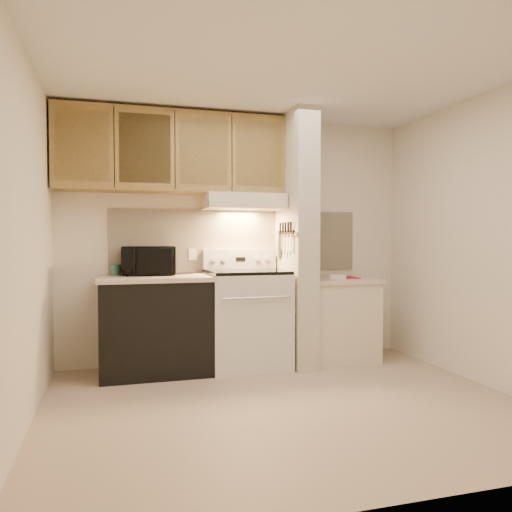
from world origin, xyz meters
name	(u,v)px	position (x,y,z in m)	size (l,w,h in m)	color
floor	(286,404)	(0.00, 0.00, 0.00)	(3.60, 3.60, 0.00)	#C1A88E
ceiling	(287,71)	(0.00, 0.00, 2.50)	(3.60, 3.60, 0.00)	white
wall_back	(238,239)	(0.00, 1.50, 1.25)	(3.60, 0.02, 2.50)	#F3E6CF
wall_left	(26,240)	(-1.80, 0.00, 1.25)	(0.02, 3.00, 2.50)	#F3E6CF
wall_right	(486,240)	(1.80, 0.00, 1.25)	(0.02, 3.00, 2.50)	#F3E6CF
backsplash	(238,241)	(0.00, 1.49, 1.24)	(2.60, 0.02, 0.63)	#FEE9CD
range_body	(247,320)	(0.00, 1.16, 0.46)	(0.76, 0.65, 0.92)	silver
oven_window	(256,321)	(0.00, 0.84, 0.50)	(0.50, 0.01, 0.30)	black
oven_handle	(257,298)	(0.00, 0.80, 0.72)	(0.02, 0.02, 0.65)	silver
cooktop	(247,272)	(0.00, 1.16, 0.94)	(0.74, 0.64, 0.03)	black
range_backguard	(240,259)	(0.00, 1.44, 1.05)	(0.76, 0.08, 0.20)	silver
range_display	(241,259)	(0.00, 1.40, 1.05)	(0.10, 0.01, 0.04)	black
range_knob_left_outer	(214,259)	(-0.28, 1.40, 1.05)	(0.05, 0.05, 0.02)	silver
range_knob_left_inner	(223,259)	(-0.18, 1.40, 1.05)	(0.05, 0.05, 0.02)	silver
range_knob_right_inner	(258,259)	(0.18, 1.40, 1.05)	(0.05, 0.05, 0.02)	silver
range_knob_right_outer	(267,259)	(0.28, 1.40, 1.05)	(0.05, 0.05, 0.02)	silver
dishwasher_front	(155,327)	(-0.88, 1.17, 0.43)	(1.00, 0.63, 0.87)	black
left_countertop	(155,278)	(-0.88, 1.17, 0.89)	(1.04, 0.67, 0.04)	beige
spoon_rest	(182,273)	(-0.61, 1.36, 0.92)	(0.22, 0.07, 0.01)	black
teal_jar	(116,270)	(-1.23, 1.39, 0.96)	(0.09, 0.09, 0.10)	#2E6F65
outlet	(193,254)	(-0.48, 1.48, 1.10)	(0.08, 0.01, 0.12)	beige
microwave	(148,261)	(-0.93, 1.31, 1.05)	(0.49, 0.33, 0.27)	black
partition_pillar	(296,239)	(0.51, 1.15, 1.25)	(0.22, 0.70, 2.50)	beige
pillar_trim	(285,234)	(0.39, 1.15, 1.30)	(0.01, 0.70, 0.04)	olive
knife_strip	(286,232)	(0.39, 1.10, 1.32)	(0.02, 0.42, 0.04)	black
knife_blade_a	(291,243)	(0.38, 0.94, 1.22)	(0.01, 0.04, 0.16)	silver
knife_handle_a	(291,227)	(0.38, 0.94, 1.37)	(0.02, 0.02, 0.10)	black
knife_blade_b	(288,244)	(0.38, 1.02, 1.21)	(0.01, 0.04, 0.18)	silver
knife_handle_b	(288,227)	(0.38, 1.01, 1.37)	(0.02, 0.02, 0.10)	black
knife_blade_c	(285,245)	(0.38, 1.11, 1.20)	(0.01, 0.04, 0.20)	silver
knife_handle_c	(285,227)	(0.38, 1.09, 1.37)	(0.02, 0.02, 0.10)	black
knife_blade_d	(282,242)	(0.38, 1.19, 1.22)	(0.01, 0.04, 0.16)	silver
knife_handle_d	(283,227)	(0.38, 1.17, 1.37)	(0.02, 0.02, 0.10)	black
knife_blade_e	(280,243)	(0.38, 1.26, 1.21)	(0.01, 0.04, 0.18)	silver
knife_handle_e	(280,228)	(0.38, 1.25, 1.37)	(0.02, 0.02, 0.10)	black
oven_mitt	(278,243)	(0.38, 1.32, 1.21)	(0.03, 0.11, 0.26)	slate
right_cab_base	(338,321)	(0.97, 1.15, 0.40)	(0.70, 0.60, 0.81)	beige
right_countertop	(338,280)	(0.97, 1.15, 0.83)	(0.74, 0.64, 0.04)	beige
red_folder	(346,278)	(1.07, 1.17, 0.85)	(0.22, 0.30, 0.01)	#A02735
white_box	(338,277)	(0.92, 1.05, 0.87)	(0.16, 0.11, 0.04)	white
range_hood	(243,202)	(0.00, 1.28, 1.62)	(0.78, 0.44, 0.15)	beige
hood_lip	(249,205)	(0.00, 1.07, 1.58)	(0.78, 0.04, 0.06)	beige
upper_cabinets	(173,153)	(-0.69, 1.32, 2.08)	(2.18, 0.33, 0.77)	olive
cab_door_a	(82,145)	(-1.51, 1.17, 2.08)	(0.46, 0.01, 0.63)	olive
cab_gap_a	(114,147)	(-1.23, 1.16, 2.08)	(0.01, 0.01, 0.73)	black
cab_door_b	(145,148)	(-0.96, 1.17, 2.08)	(0.46, 0.01, 0.63)	olive
cab_gap_b	(175,150)	(-0.69, 1.16, 2.08)	(0.01, 0.01, 0.73)	black
cab_door_c	(204,151)	(-0.42, 1.17, 2.08)	(0.46, 0.01, 0.63)	olive
cab_gap_c	(232,153)	(-0.14, 1.16, 2.08)	(0.01, 0.01, 0.73)	black
cab_door_d	(259,154)	(0.13, 1.17, 2.08)	(0.46, 0.01, 0.63)	olive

